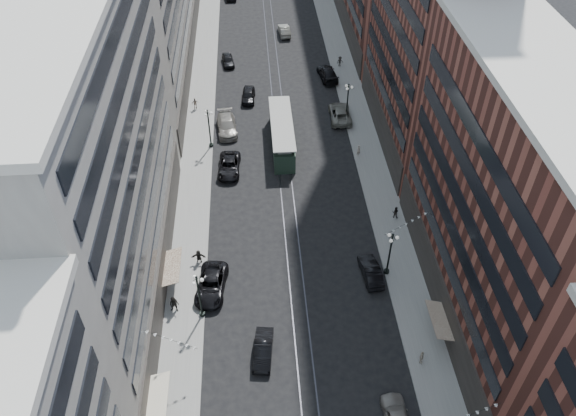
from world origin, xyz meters
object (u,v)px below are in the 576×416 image
object	(u,v)px
pedestrian_2	(174,304)
car_11	(340,113)
car_7	(229,166)
pedestrian_7	(395,212)
lamppost_se_far	(390,252)
car_2	(211,285)
car_5	(263,350)
lamppost_sw_mid	(209,127)
lamppost_se_mid	(347,101)
pedestrian_5	(199,256)
pedestrian_8	(358,150)
car_10	(371,271)
car_13	(248,95)
car_9	(228,60)
lamppost_sw_far	(199,295)
car_8	(227,125)
pedestrian_9	(340,61)
pedestrian_6	(195,103)
car_12	(328,73)
pedestrian_4	(422,357)
streetcar	(282,135)
car_14	(284,30)

from	to	relation	value
pedestrian_2	car_11	size ratio (longest dim) A/B	0.32
car_7	pedestrian_7	xyz separation A→B (m)	(18.54, -9.84, 0.13)
lamppost_se_far	car_2	bearing A→B (deg)	-176.99
car_7	car_5	bearing A→B (deg)	-79.95
lamppost_sw_mid	lamppost_se_far	distance (m)	29.45
lamppost_se_mid	pedestrian_5	distance (m)	31.64
pedestrian_8	car_10	bearing A→B (deg)	56.08
lamppost_sw_mid	car_11	distance (m)	18.56
car_2	car_7	bearing A→B (deg)	92.74
pedestrian_2	car_13	bearing A→B (deg)	88.66
pedestrian_2	car_10	size ratio (longest dim) A/B	0.41
car_9	lamppost_sw_far	bearing A→B (deg)	-100.16
car_8	pedestrian_9	distance (m)	24.11
pedestrian_5	pedestrian_9	distance (m)	45.04
lamppost_se_far	pedestrian_6	size ratio (longest dim) A/B	3.33
lamppost_sw_far	car_12	xyz separation A→B (m)	(17.23, 43.57, -2.24)
lamppost_sw_far	car_2	size ratio (longest dim) A/B	0.94
lamppost_sw_mid	car_8	xyz separation A→B (m)	(2.03, 3.55, -2.21)
car_12	pedestrian_6	world-z (taller)	pedestrian_6
lamppost_se_far	pedestrian_8	xyz separation A→B (m)	(0.30, 19.64, -2.14)
car_7	pedestrian_9	xyz separation A→B (m)	(17.21, 25.20, 0.19)
car_10	pedestrian_5	xyz separation A→B (m)	(-17.29, 3.06, 0.17)
car_12	car_9	bearing A→B (deg)	-27.50
lamppost_sw_far	car_9	distance (m)	49.24
pedestrian_4	pedestrian_5	xyz separation A→B (m)	(-19.89, 13.26, 0.04)
car_8	car_11	bearing A→B (deg)	1.79
lamppost_sw_mid	car_7	size ratio (longest dim) A/B	0.99
car_9	car_13	size ratio (longest dim) A/B	0.93
lamppost_se_mid	car_5	world-z (taller)	lamppost_se_mid
car_9	pedestrian_4	bearing A→B (deg)	-80.55
pedestrian_8	car_8	bearing A→B (deg)	-50.68
car_2	pedestrian_4	distance (m)	20.82
car_5	pedestrian_2	world-z (taller)	pedestrian_2
streetcar	car_5	xyz separation A→B (m)	(-3.61, -31.51, -0.86)
car_9	lamppost_se_far	bearing A→B (deg)	-77.86
car_9	car_12	xyz separation A→B (m)	(15.23, -5.58, 0.13)
pedestrian_2	pedestrian_6	world-z (taller)	pedestrian_2
lamppost_se_mid	lamppost_se_far	bearing A→B (deg)	-90.00
pedestrian_2	lamppost_se_mid	bearing A→B (deg)	66.35
pedestrian_8	streetcar	bearing A→B (deg)	-46.90
car_2	car_14	xyz separation A→B (m)	(10.81, 55.99, -0.01)
car_5	car_14	distance (m)	64.00
car_10	car_2	bearing A→B (deg)	-2.98
pedestrian_8	pedestrian_5	bearing A→B (deg)	12.96
lamppost_sw_far	car_8	bearing A→B (deg)	86.20
lamppost_sw_far	lamppost_sw_mid	size ratio (longest dim) A/B	1.00
car_2	pedestrian_8	distance (m)	27.26
lamppost_se_mid	car_8	size ratio (longest dim) A/B	0.90
streetcar	pedestrian_6	size ratio (longest dim) A/B	7.60
lamppost_se_mid	pedestrian_4	size ratio (longest dim) A/B	3.67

